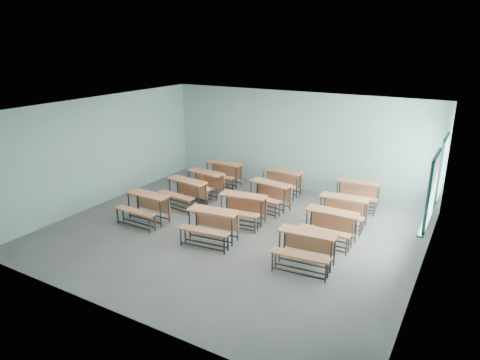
% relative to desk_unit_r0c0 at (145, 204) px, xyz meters
% --- Properties ---
extents(room, '(9.04, 8.04, 3.24)m').
position_rel_desk_unit_r0c0_xyz_m(room, '(2.45, 0.65, 1.07)').
color(room, slate).
rests_on(room, ground).
extents(desk_unit_r0c0, '(1.28, 0.88, 0.79)m').
position_rel_desk_unit_r0c0_xyz_m(desk_unit_r0c0, '(0.00, 0.00, 0.00)').
color(desk_unit_r0c0, '#CA7449').
rests_on(desk_unit_r0c0, ground).
extents(desk_unit_r0c1, '(1.35, 0.99, 0.79)m').
position_rel_desk_unit_r0c0_xyz_m(desk_unit_r0c1, '(2.20, -0.09, 0.00)').
color(desk_unit_r0c1, '#CA7449').
rests_on(desk_unit_r0c1, ground).
extents(desk_unit_r0c2, '(1.33, 0.96, 0.79)m').
position_rel_desk_unit_r0c0_xyz_m(desk_unit_r0c2, '(4.64, -0.08, 0.00)').
color(desk_unit_r0c2, '#CA7449').
rests_on(desk_unit_r0c2, ground).
extents(desk_unit_r1c0, '(1.34, 0.98, 0.79)m').
position_rel_desk_unit_r0c0_xyz_m(desk_unit_r1c0, '(0.20, 1.49, 0.00)').
color(desk_unit_r1c0, '#CA7449').
rests_on(desk_unit_r1c0, ground).
extents(desk_unit_r1c1, '(1.35, 0.99, 0.79)m').
position_rel_desk_unit_r0c0_xyz_m(desk_unit_r1c1, '(2.29, 1.24, 0.00)').
color(desk_unit_r1c1, '#CA7449').
rests_on(desk_unit_r1c1, ground).
extents(desk_unit_r1c2, '(1.27, 0.86, 0.79)m').
position_rel_desk_unit_r0c0_xyz_m(desk_unit_r1c2, '(4.71, 1.32, 0.00)').
color(desk_unit_r1c2, '#CA7449').
rests_on(desk_unit_r1c2, ground).
extents(desk_unit_r2c0, '(1.35, 0.98, 0.79)m').
position_rel_desk_unit_r0c0_xyz_m(desk_unit_r2c0, '(0.20, 2.46, 0.00)').
color(desk_unit_r2c0, '#CA7449').
rests_on(desk_unit_r2c0, ground).
extents(desk_unit_r2c1, '(1.35, 0.99, 0.79)m').
position_rel_desk_unit_r0c0_xyz_m(desk_unit_r2c1, '(2.45, 2.52, 0.00)').
color(desk_unit_r2c1, '#CA7449').
rests_on(desk_unit_r2c1, ground).
extents(desk_unit_r2c2, '(1.30, 0.92, 0.79)m').
position_rel_desk_unit_r0c0_xyz_m(desk_unit_r2c2, '(4.69, 2.42, 0.00)').
color(desk_unit_r2c2, '#CA7449').
rests_on(desk_unit_r2c2, ground).
extents(desk_unit_r3c0, '(1.26, 0.85, 0.79)m').
position_rel_desk_unit_r0c0_xyz_m(desk_unit_r3c0, '(0.17, 3.62, 0.00)').
color(desk_unit_r3c0, '#CA7449').
rests_on(desk_unit_r3c0, ground).
extents(desk_unit_r3c1, '(1.28, 0.88, 0.79)m').
position_rel_desk_unit_r0c0_xyz_m(desk_unit_r3c1, '(2.26, 3.77, 0.00)').
color(desk_unit_r3c1, '#CA7449').
rests_on(desk_unit_r3c1, ground).
extents(desk_unit_r3c2, '(1.33, 0.95, 0.79)m').
position_rel_desk_unit_r0c0_xyz_m(desk_unit_r3c2, '(4.67, 3.91, 0.00)').
color(desk_unit_r3c2, '#CA7449').
rests_on(desk_unit_r3c2, ground).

